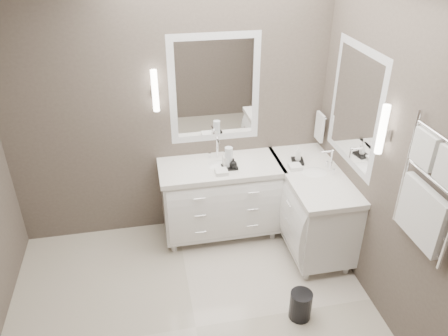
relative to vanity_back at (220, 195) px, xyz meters
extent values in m
cube|color=beige|center=(-0.45, -1.23, -0.49)|extent=(3.20, 3.00, 0.01)
cube|color=#534A43|center=(-0.45, 0.28, 0.86)|extent=(3.20, 0.01, 2.70)
cube|color=#534A43|center=(1.15, -1.23, 0.86)|extent=(0.01, 3.00, 2.70)
cube|color=white|center=(0.00, 0.00, -0.04)|extent=(1.20, 0.55, 0.70)
cube|color=white|center=(0.00, 0.00, 0.34)|extent=(1.24, 0.59, 0.05)
ellipsoid|color=white|center=(0.00, 0.00, 0.32)|extent=(0.36, 0.28, 0.12)
cylinder|color=white|center=(0.00, 0.16, 0.47)|extent=(0.02, 0.02, 0.22)
cube|color=white|center=(0.88, -0.33, -0.04)|extent=(0.55, 1.20, 0.70)
cube|color=white|center=(0.88, -0.33, 0.34)|extent=(0.59, 1.24, 0.05)
ellipsoid|color=white|center=(0.88, -0.33, 0.32)|extent=(0.36, 0.28, 0.12)
cylinder|color=white|center=(1.04, -0.33, 0.47)|extent=(0.02, 0.02, 0.22)
cube|color=white|center=(0.00, 0.26, 1.06)|extent=(0.90, 0.02, 1.10)
cube|color=white|center=(0.00, 0.26, 1.06)|extent=(0.77, 0.02, 0.96)
cube|color=white|center=(1.14, -0.43, 1.06)|extent=(0.02, 0.90, 1.10)
cube|color=white|center=(1.14, -0.43, 1.06)|extent=(0.02, 0.90, 0.96)
cube|color=white|center=(-0.58, 0.20, 1.06)|extent=(0.05, 0.05, 0.10)
cylinder|color=white|center=(-0.58, 0.20, 1.11)|extent=(0.06, 0.06, 0.40)
cube|color=white|center=(1.08, -1.01, 1.06)|extent=(0.05, 0.05, 0.10)
cylinder|color=white|center=(1.08, -1.01, 1.11)|extent=(0.06, 0.06, 0.40)
cylinder|color=white|center=(1.10, 0.13, 0.76)|extent=(0.02, 0.22, 0.02)
cube|color=white|center=(1.08, 0.13, 0.62)|extent=(0.03, 0.17, 0.30)
cylinder|color=white|center=(1.10, -1.35, 0.96)|extent=(0.03, 0.03, 0.90)
cube|color=white|center=(1.10, -1.50, 1.19)|extent=(0.06, 0.22, 0.24)
cube|color=white|center=(1.10, -1.63, 0.75)|extent=(0.06, 0.46, 0.42)
cylinder|color=black|center=(0.45, -1.28, -0.35)|extent=(0.23, 0.23, 0.27)
cube|color=black|center=(0.08, -0.08, 0.38)|extent=(0.15, 0.12, 0.02)
cube|color=black|center=(0.78, -0.10, 0.38)|extent=(0.14, 0.17, 0.02)
cylinder|color=silver|center=(0.07, -0.07, 0.48)|extent=(0.10, 0.10, 0.22)
imported|color=white|center=(0.05, -0.06, 0.46)|extent=(0.07, 0.07, 0.15)
imported|color=black|center=(0.11, -0.11, 0.44)|extent=(0.09, 0.09, 0.10)
imported|color=white|center=(0.78, -0.10, 0.46)|extent=(0.06, 0.06, 0.15)
camera|label=1|loc=(-0.71, -3.75, 2.53)|focal=35.00mm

